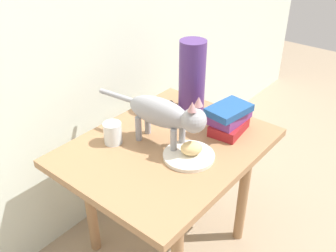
{
  "coord_description": "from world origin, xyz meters",
  "views": [
    {
      "loc": [
        -0.92,
        -0.76,
        1.34
      ],
      "look_at": [
        0.0,
        0.0,
        0.62
      ],
      "focal_mm": 40.14,
      "sensor_mm": 36.0,
      "label": 1
    }
  ],
  "objects_px": {
    "plate": "(189,156)",
    "green_vase": "(192,76)",
    "book_stack": "(229,118)",
    "bread_roll": "(191,148)",
    "candle_jar": "(113,134)",
    "side_table": "(168,159)",
    "cat": "(165,114)",
    "tv_remote": "(159,108)"
  },
  "relations": [
    {
      "from": "bread_roll",
      "to": "book_stack",
      "type": "bearing_deg",
      "value": -1.47
    },
    {
      "from": "side_table",
      "to": "green_vase",
      "type": "distance_m",
      "value": 0.38
    },
    {
      "from": "candle_jar",
      "to": "plate",
      "type": "bearing_deg",
      "value": -69.46
    },
    {
      "from": "plate",
      "to": "green_vase",
      "type": "distance_m",
      "value": 0.4
    },
    {
      "from": "plate",
      "to": "bread_roll",
      "type": "bearing_deg",
      "value": -43.12
    },
    {
      "from": "plate",
      "to": "tv_remote",
      "type": "bearing_deg",
      "value": 57.49
    },
    {
      "from": "bread_roll",
      "to": "tv_remote",
      "type": "xyz_separation_m",
      "value": [
        0.2,
        0.32,
        -0.03
      ]
    },
    {
      "from": "plate",
      "to": "book_stack",
      "type": "height_order",
      "value": "book_stack"
    },
    {
      "from": "bread_roll",
      "to": "green_vase",
      "type": "distance_m",
      "value": 0.39
    },
    {
      "from": "candle_jar",
      "to": "tv_remote",
      "type": "xyz_separation_m",
      "value": [
        0.31,
        0.04,
        -0.03
      ]
    },
    {
      "from": "book_stack",
      "to": "tv_remote",
      "type": "relative_size",
      "value": 1.33
    },
    {
      "from": "bread_roll",
      "to": "candle_jar",
      "type": "relative_size",
      "value": 0.94
    },
    {
      "from": "cat",
      "to": "green_vase",
      "type": "distance_m",
      "value": 0.31
    },
    {
      "from": "book_stack",
      "to": "plate",
      "type": "bearing_deg",
      "value": 177.13
    },
    {
      "from": "cat",
      "to": "book_stack",
      "type": "xyz_separation_m",
      "value": [
        0.24,
        -0.13,
        -0.07
      ]
    },
    {
      "from": "bread_roll",
      "to": "book_stack",
      "type": "xyz_separation_m",
      "value": [
        0.24,
        -0.01,
        0.02
      ]
    },
    {
      "from": "bread_roll",
      "to": "candle_jar",
      "type": "bearing_deg",
      "value": 111.29
    },
    {
      "from": "plate",
      "to": "tv_remote",
      "type": "height_order",
      "value": "tv_remote"
    },
    {
      "from": "book_stack",
      "to": "green_vase",
      "type": "relative_size",
      "value": 0.64
    },
    {
      "from": "cat",
      "to": "green_vase",
      "type": "relative_size",
      "value": 1.53
    },
    {
      "from": "bread_roll",
      "to": "plate",
      "type": "bearing_deg",
      "value": 136.88
    },
    {
      "from": "bread_roll",
      "to": "book_stack",
      "type": "relative_size",
      "value": 0.4
    },
    {
      "from": "plate",
      "to": "bread_roll",
      "type": "distance_m",
      "value": 0.03
    },
    {
      "from": "book_stack",
      "to": "side_table",
      "type": "bearing_deg",
      "value": 151.12
    },
    {
      "from": "plate",
      "to": "candle_jar",
      "type": "xyz_separation_m",
      "value": [
        -0.11,
        0.28,
        0.03
      ]
    },
    {
      "from": "candle_jar",
      "to": "cat",
      "type": "bearing_deg",
      "value": -54.34
    },
    {
      "from": "bread_roll",
      "to": "tv_remote",
      "type": "bearing_deg",
      "value": 58.85
    },
    {
      "from": "cat",
      "to": "tv_remote",
      "type": "distance_m",
      "value": 0.3
    },
    {
      "from": "plate",
      "to": "book_stack",
      "type": "bearing_deg",
      "value": -2.87
    },
    {
      "from": "green_vase",
      "to": "tv_remote",
      "type": "xyz_separation_m",
      "value": [
        -0.1,
        0.1,
        -0.15
      ]
    },
    {
      "from": "cat",
      "to": "bread_roll",
      "type": "bearing_deg",
      "value": -92.26
    },
    {
      "from": "cat",
      "to": "side_table",
      "type": "bearing_deg",
      "value": -32.51
    },
    {
      "from": "book_stack",
      "to": "bread_roll",
      "type": "bearing_deg",
      "value": 178.53
    },
    {
      "from": "tv_remote",
      "to": "book_stack",
      "type": "bearing_deg",
      "value": -57.84
    },
    {
      "from": "plate",
      "to": "book_stack",
      "type": "xyz_separation_m",
      "value": [
        0.25,
        -0.01,
        0.05
      ]
    },
    {
      "from": "side_table",
      "to": "bread_roll",
      "type": "relative_size",
      "value": 9.77
    },
    {
      "from": "plate",
      "to": "side_table",
      "type": "bearing_deg",
      "value": 80.16
    },
    {
      "from": "bread_roll",
      "to": "cat",
      "type": "height_order",
      "value": "cat"
    },
    {
      "from": "cat",
      "to": "green_vase",
      "type": "bearing_deg",
      "value": 18.1
    },
    {
      "from": "side_table",
      "to": "bread_roll",
      "type": "bearing_deg",
      "value": -96.21
    },
    {
      "from": "cat",
      "to": "green_vase",
      "type": "xyz_separation_m",
      "value": [
        0.29,
        0.1,
        0.02
      ]
    },
    {
      "from": "cat",
      "to": "candle_jar",
      "type": "bearing_deg",
      "value": 125.66
    }
  ]
}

